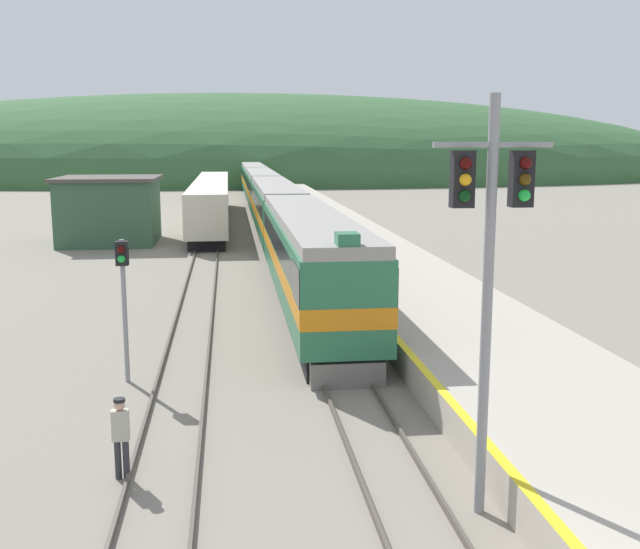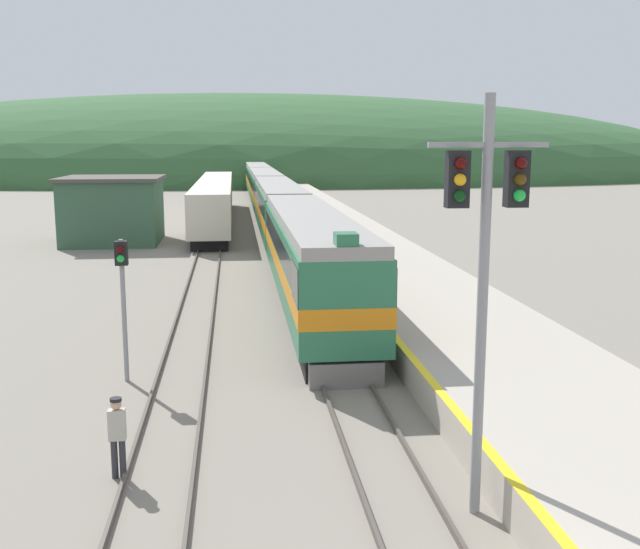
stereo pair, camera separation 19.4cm
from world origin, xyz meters
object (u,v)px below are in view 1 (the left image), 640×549
express_train_lead_car (310,257)px  carriage_second (275,209)px  carriage_fourth (254,179)px  signal_post_siding (123,281)px  track_worker (121,433)px  carriage_third (261,189)px  siding_train (212,201)px  signal_mast_main (490,246)px  carriage_fifth (249,172)px

express_train_lead_car → carriage_second: size_ratio=0.95×
carriage_fourth → signal_post_siding: 79.50m
express_train_lead_car → track_worker: bearing=-110.0°
carriage_third → siding_train: carriage_third is taller
signal_mast_main → track_worker: signal_mast_main is taller
carriage_second → signal_mast_main: 41.37m
carriage_fourth → siding_train: size_ratio=0.60×
carriage_third → signal_post_siding: bearing=-96.6°
express_train_lead_car → carriage_fifth: bearing=90.0°
carriage_third → signal_mast_main: (1.36, -64.76, 2.95)m
carriage_fifth → siding_train: 57.78m
siding_train → track_worker: bearing=-90.9°
signal_mast_main → track_worker: size_ratio=4.44×
carriage_fourth → track_worker: bearing=-93.8°
carriage_fifth → signal_mast_main: 111.85m
carriage_third → track_worker: bearing=-95.2°
carriage_fourth → signal_mast_main: size_ratio=2.85×
signal_mast_main → signal_post_siding: (-7.83, 9.05, -2.15)m
carriage_third → carriage_second: bearing=-90.0°
carriage_second → track_worker: 39.33m
carriage_third → carriage_fourth: same height
carriage_fourth → signal_mast_main: 88.34m
carriage_second → track_worker: bearing=-98.4°
signal_post_siding → track_worker: 7.05m
carriage_fifth → signal_post_siding: 102.96m
carriage_fourth → carriage_fifth: 23.52m
carriage_fourth → siding_train: 34.40m
express_train_lead_car → track_worker: (-5.72, -15.69, -1.26)m
carriage_fifth → carriage_third: bearing=-90.0°
carriage_third → carriage_fourth: 23.52m
carriage_fifth → track_worker: size_ratio=12.66×
express_train_lead_car → track_worker: 16.75m
track_worker → signal_post_siding: bearing=96.4°
carriage_fifth → express_train_lead_car: bearing=-90.0°
carriage_fourth → signal_post_siding: size_ratio=5.27×
express_train_lead_car → siding_train: 36.51m
carriage_second → signal_post_siding: (-6.47, -32.19, 0.79)m
carriage_fifth → track_worker: carriage_fifth is taller
carriage_fourth → carriage_fifth: same height
signal_mast_main → express_train_lead_car: bearing=94.3°
carriage_second → track_worker: (-5.72, -38.90, -1.24)m
siding_train → signal_post_siding: signal_post_siding is taller
express_train_lead_car → signal_post_siding: size_ratio=5.01×
siding_train → signal_mast_main: bearing=-83.4°
carriage_second → carriage_third: 23.52m
express_train_lead_car → carriage_third: 46.72m
carriage_second → siding_train: (-4.86, 12.98, -0.32)m
carriage_second → signal_mast_main: size_ratio=2.85×
express_train_lead_car → carriage_fourth: 70.24m
carriage_third → signal_post_siding: signal_post_siding is taller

